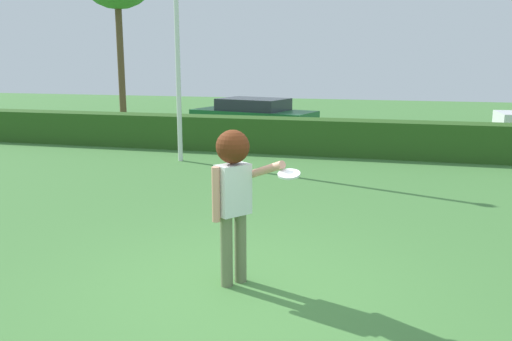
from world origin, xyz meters
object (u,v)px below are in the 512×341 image
person (233,185)px  parked_car_green (253,115)px  frisbee (289,174)px  lamppost (177,29)px

person → parked_car_green: (-3.11, 12.25, -0.50)m
person → frisbee: (0.67, -0.19, 0.20)m
frisbee → parked_car_green: size_ratio=0.05×
lamppost → parked_car_green: (0.54, 5.17, -2.61)m
frisbee → person: bearing=164.1°
person → parked_car_green: person is taller
parked_car_green → lamppost: bearing=-96.0°
parked_car_green → frisbee: bearing=-73.1°
lamppost → parked_car_green: size_ratio=1.33×
parked_car_green → person: bearing=-75.7°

